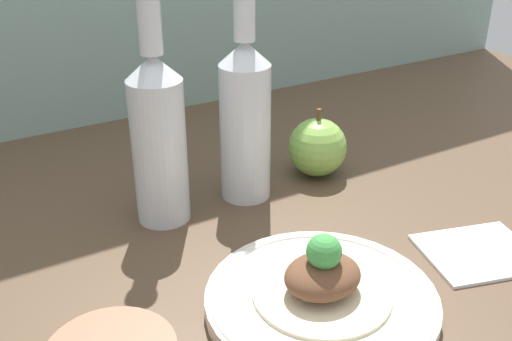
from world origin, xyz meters
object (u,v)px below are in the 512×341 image
Objects in this scene: plate at (321,299)px; cider_bottle_left at (158,134)px; plated_food at (322,277)px; cider_bottle_right at (245,115)px; apple at (317,147)px.

cider_bottle_left reaches higher than plate.
cider_bottle_right is (5.21, 24.15, 7.52)cm from plated_food.
cider_bottle_right is 13.75cm from apple.
cider_bottle_right is (5.21, 24.15, 10.20)cm from plate.
plate is 2.69cm from plated_food.
cider_bottle_left is (-6.47, 24.15, 10.20)cm from plate.
plate is at bearing -102.17° from cider_bottle_right.
apple reaches higher than plated_food.
cider_bottle_right reaches higher than plate.
plate is 1.68× the size of plated_food.
plate is 26.73cm from cider_bottle_right.
cider_bottle_right reaches higher than apple.
cider_bottle_left is at bearing -179.35° from apple.
cider_bottle_right is 2.95× the size of apple.
apple is at bearing 0.65° from cider_bottle_left.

